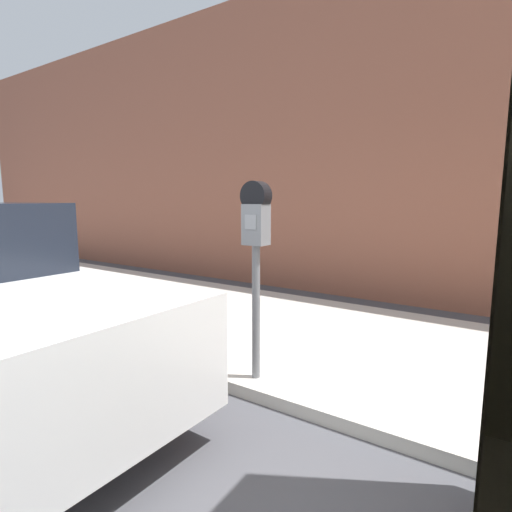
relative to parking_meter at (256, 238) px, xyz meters
The scene contains 4 objects.
ground_plane 1.66m from the parking_meter, 62.28° to the right, with size 60.00×60.00×0.00m, color #47474C.
sidewalk 1.76m from the parking_meter, 66.71° to the left, with size 24.00×2.80×0.10m.
building_facade 3.71m from the parking_meter, 81.47° to the left, with size 24.00×0.30×4.87m.
parking_meter is the anchor object (origin of this frame).
Camera 1 is at (1.17, -1.52, 1.52)m, focal length 28.00 mm.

